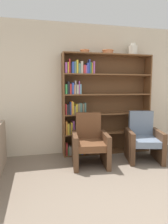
% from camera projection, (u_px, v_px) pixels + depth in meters
% --- Properties ---
extents(ground_plane, '(24.00, 24.00, 0.00)m').
position_uv_depth(ground_plane, '(153.00, 218.00, 2.19)').
color(ground_plane, '#7A6B5B').
extents(wall_back, '(12.00, 0.06, 2.75)m').
position_uv_depth(wall_back, '(93.00, 90.00, 4.39)').
color(wall_back, beige).
rests_on(wall_back, ground).
extents(bookshelf, '(1.92, 0.30, 2.12)m').
position_uv_depth(bookshelf, '(98.00, 106.00, 4.27)').
color(bookshelf, brown).
rests_on(bookshelf, ground).
extents(bowl_terracotta, '(0.19, 0.19, 0.07)m').
position_uv_depth(bowl_terracotta, '(85.00, 51.00, 4.05)').
color(bowl_terracotta, '#C67547').
rests_on(bowl_terracotta, bookshelf).
extents(bowl_copper, '(0.24, 0.24, 0.09)m').
position_uv_depth(bowl_copper, '(108.00, 52.00, 4.16)').
color(bowl_copper, '#C67547').
rests_on(bowl_copper, bookshelf).
extents(vase_tall, '(0.19, 0.19, 0.24)m').
position_uv_depth(vase_tall, '(133.00, 50.00, 4.29)').
color(vase_tall, silver).
rests_on(vase_tall, bookshelf).
extents(armchair_leather, '(0.72, 0.75, 0.94)m').
position_uv_depth(armchair_leather, '(90.00, 143.00, 3.71)').
color(armchair_leather, brown).
rests_on(armchair_leather, ground).
extents(armchair_cushioned, '(0.79, 0.82, 0.94)m').
position_uv_depth(armchair_cushioned, '(143.00, 140.00, 3.95)').
color(armchair_cushioned, brown).
rests_on(armchair_cushioned, ground).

